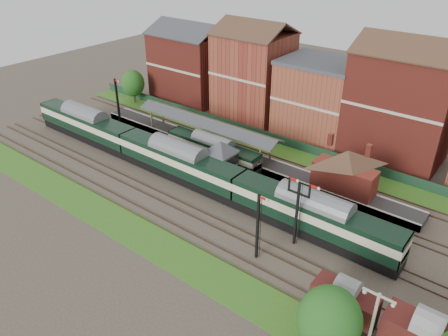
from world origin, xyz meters
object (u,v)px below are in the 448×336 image
Objects in this scene: signal_box at (221,160)px; semaphore_bracket at (297,209)px; platform_railcar at (213,150)px; goods_van_a at (344,302)px; dmu_train at (179,161)px.

signal_box is 0.73× the size of semaphore_bracket.
platform_railcar is 31.83m from goods_van_a.
dmu_train reaches higher than platform_railcar.
platform_railcar is 2.75× the size of goods_van_a.
dmu_train reaches higher than goods_van_a.
platform_railcar is at bearing 154.75° from semaphore_bracket.
goods_van_a is at bearing -36.71° from semaphore_bracket.
platform_railcar is at bearing 83.52° from dmu_train.
dmu_train is 3.89× the size of platform_railcar.
signal_box is 5.29m from platform_railcar.
semaphore_bracket is at bearing -20.92° from signal_box.
semaphore_bracket is at bearing -25.25° from platform_railcar.
signal_box reaches higher than dmu_train.
dmu_train is at bearing -145.81° from signal_box.
goods_van_a is at bearing -29.14° from platform_railcar.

